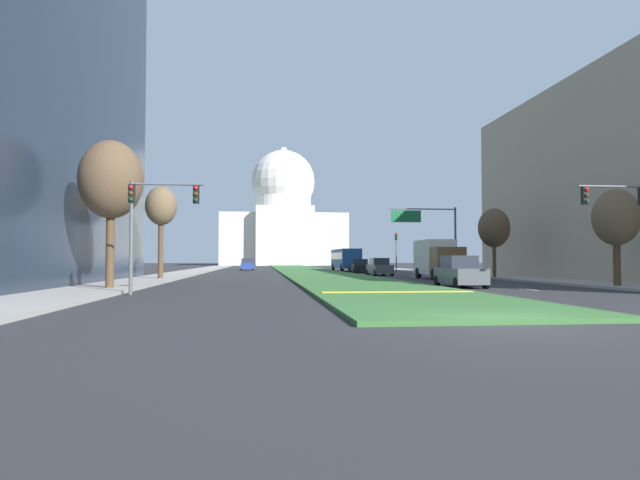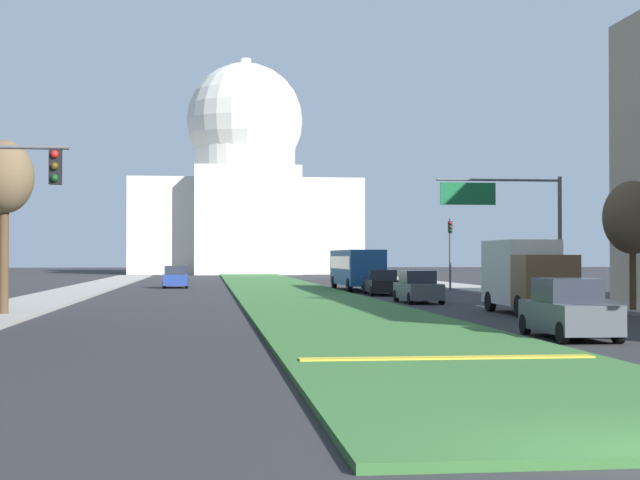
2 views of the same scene
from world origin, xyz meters
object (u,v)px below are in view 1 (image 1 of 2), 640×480
Objects in this scene: street_tree_right_mid at (494,228)px; sedan_midblock at (379,267)px; street_tree_left_mid at (161,208)px; street_tree_right_near at (616,218)px; box_truck_delivery at (438,258)px; capitol_building at (283,218)px; sedan_distant at (360,266)px; traffic_light_far_right at (396,246)px; street_tree_left_near at (111,181)px; sedan_lead_stopped at (460,273)px; traffic_light_near_right at (626,213)px; sedan_far_horizon at (247,265)px; traffic_light_near_left at (150,211)px; city_bus at (346,258)px; overhead_guide_sign at (430,226)px.

sedan_midblock is at bearing 125.50° from street_tree_right_mid.
street_tree_left_mid reaches higher than street_tree_right_mid.
box_truck_delivery is at bearing 109.87° from street_tree_right_near.
street_tree_right_near is at bearing -83.40° from capitol_building.
capitol_building is at bearing 93.97° from sedan_distant.
traffic_light_far_right is 1.16× the size of sedan_midblock.
sedan_distant is (-6.24, -6.88, -2.54)m from traffic_light_far_right.
street_tree_left_near is 1.76× the size of sedan_lead_stopped.
street_tree_right_mid is at bearing -1.05° from box_truck_delivery.
traffic_light_near_right is 59.39m from sedan_far_horizon.
traffic_light_near_left is 0.94× the size of street_tree_right_near.
sedan_midblock is at bearing -89.88° from sedan_distant.
street_tree_right_mid reaches higher than traffic_light_near_right.
sedan_lead_stopped is at bearing 165.77° from street_tree_right_near.
box_truck_delivery is 0.58× the size of city_bus.
capitol_building is 6.30× the size of traffic_light_near_right.
traffic_light_near_left is 49.98m from city_bus.
sedan_far_horizon is at bearing 81.15° from street_tree_left_mid.
overhead_guide_sign reaches higher than traffic_light_near_right.
sedan_lead_stopped is 0.70× the size of box_truck_delivery.
traffic_light_far_right is at bearing -14.53° from city_bus.
box_truck_delivery is (22.03, -0.03, -3.92)m from street_tree_left_mid.
sedan_distant is at bearing 102.51° from street_tree_right_near.
box_truck_delivery is at bearing 42.24° from traffic_light_near_left.
traffic_light_near_left is 0.80× the size of overhead_guide_sign.
traffic_light_near_right is 19.42m from box_truck_delivery.
traffic_light_far_right is at bearing 80.80° from sedan_lead_stopped.
overhead_guide_sign reaches higher than box_truck_delivery.
capitol_building is at bearing 82.40° from street_tree_left_mid.
street_tree_right_mid is 15.11m from sedan_lead_stopped.
sedan_distant is (0.33, 33.64, -0.07)m from sedan_lead_stopped.
street_tree_left_near is 1.75× the size of sedan_midblock.
street_tree_left_mid is at bearing 179.91° from box_truck_delivery.
street_tree_right_near is at bearing 6.55° from traffic_light_near_left.
street_tree_left_mid is (-24.82, 19.14, 1.81)m from traffic_light_near_right.
street_tree_left_mid is at bearing 179.74° from street_tree_right_mid.
street_tree_left_mid is 0.66× the size of city_bus.
traffic_light_far_right is at bearing 70.61° from sedan_midblock.
street_tree_right_mid is 13.09m from sedan_midblock.
overhead_guide_sign is at bearing 48.97° from traffic_light_near_left.
capitol_building is 103.91m from box_truck_delivery.
traffic_light_near_right is at bearing -37.64° from street_tree_left_mid.
street_tree_right_mid is at bearing -82.78° from capitol_building.
overhead_guide_sign is 24.26m from street_tree_left_mid.
street_tree_left_near is 31.31m from sedan_midblock.
sedan_lead_stopped is at bearing -74.99° from sedan_far_horizon.
traffic_light_near_right is 1.24× the size of sedan_far_horizon.
overhead_guide_sign is 0.59× the size of city_bus.
sedan_lead_stopped reaches higher than sedan_far_horizon.
street_tree_left_mid is at bearing -122.88° from city_bus.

